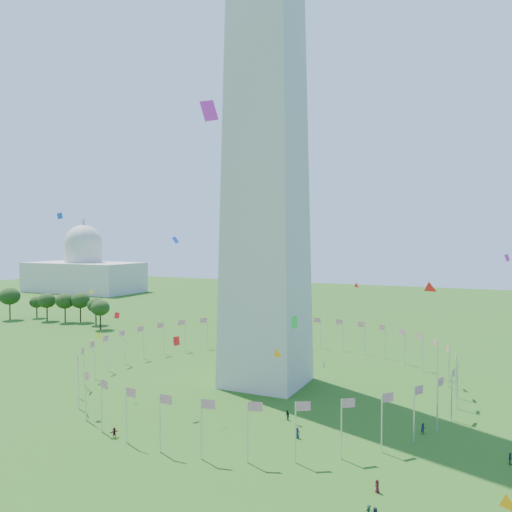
# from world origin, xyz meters

# --- Properties ---
(ground) EXTENTS (600.00, 600.00, 0.00)m
(ground) POSITION_xyz_m (0.00, 0.00, 0.00)
(ground) COLOR #1F4E12
(ground) RESTS_ON ground
(washington_monument) EXTENTS (16.80, 16.80, 169.00)m
(washington_monument) POSITION_xyz_m (0.00, 50.00, 84.50)
(washington_monument) COLOR beige
(washington_monument) RESTS_ON ground
(flag_ring) EXTENTS (80.24, 80.24, 9.00)m
(flag_ring) POSITION_xyz_m (-0.00, 50.00, 4.50)
(flag_ring) COLOR silver
(flag_ring) RESTS_ON ground
(capitol_building) EXTENTS (70.00, 35.00, 46.00)m
(capitol_building) POSITION_xyz_m (-180.00, 180.00, 23.00)
(capitol_building) COLOR beige
(capitol_building) RESTS_ON ground
(crowd) EXTENTS (93.90, 64.50, 1.95)m
(crowd) POSITION_xyz_m (1.06, 1.56, 0.86)
(crowd) COLOR #311849
(crowd) RESTS_ON ground
(kites_aloft) EXTENTS (112.07, 71.78, 40.92)m
(kites_aloft) POSITION_xyz_m (12.17, 24.28, 21.29)
(kites_aloft) COLOR red
(kites_aloft) RESTS_ON ground
(tree_line_west) EXTENTS (55.77, 15.78, 12.63)m
(tree_line_west) POSITION_xyz_m (-106.93, 90.53, 5.55)
(tree_line_west) COLOR #274A18
(tree_line_west) RESTS_ON ground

